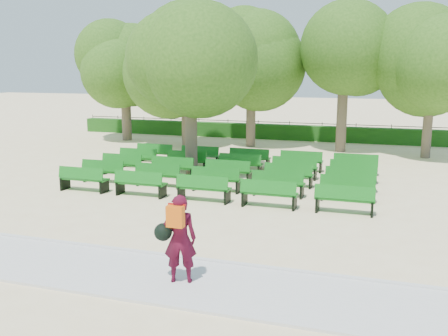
# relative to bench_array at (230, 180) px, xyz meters

# --- Properties ---
(ground) EXTENTS (120.00, 120.00, 0.00)m
(ground) POSITION_rel_bench_array_xyz_m (-1.09, -1.67, -0.09)
(ground) COLOR beige
(paving) EXTENTS (30.00, 2.20, 0.06)m
(paving) POSITION_rel_bench_array_xyz_m (-1.09, -9.07, -0.06)
(paving) COLOR silver
(paving) RESTS_ON ground
(curb) EXTENTS (30.00, 0.12, 0.10)m
(curb) POSITION_rel_bench_array_xyz_m (-1.09, -7.92, -0.04)
(curb) COLOR silver
(curb) RESTS_ON ground
(hedge) EXTENTS (26.00, 0.70, 0.90)m
(hedge) POSITION_rel_bench_array_xyz_m (-1.09, 12.33, 0.36)
(hedge) COLOR #1C5215
(hedge) RESTS_ON ground
(fence) EXTENTS (26.00, 0.10, 1.02)m
(fence) POSITION_rel_bench_array_xyz_m (-1.09, 12.73, -0.09)
(fence) COLOR black
(fence) RESTS_ON ground
(tree_line) EXTENTS (21.80, 6.80, 7.04)m
(tree_line) POSITION_rel_bench_array_xyz_m (-1.09, 8.33, -0.09)
(tree_line) COLOR #36631A
(tree_line) RESTS_ON ground
(bench_array) EXTENTS (1.79, 0.63, 1.11)m
(bench_array) POSITION_rel_bench_array_xyz_m (0.00, 0.00, 0.00)
(bench_array) COLOR #136D18
(bench_array) RESTS_ON ground
(tree_among) EXTENTS (4.74, 4.74, 6.42)m
(tree_among) POSITION_rel_bench_array_xyz_m (-1.89, 0.81, 4.17)
(tree_among) COLOR brown
(tree_among) RESTS_ON ground
(person) EXTENTS (0.89, 0.61, 1.80)m
(person) POSITION_rel_bench_array_xyz_m (1.78, -9.13, 0.90)
(person) COLOR #43091B
(person) RESTS_ON ground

